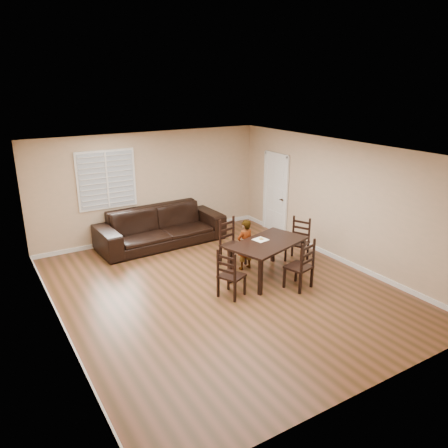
{
  "coord_description": "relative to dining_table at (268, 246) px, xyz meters",
  "views": [
    {
      "loc": [
        -3.97,
        -6.61,
        3.92
      ],
      "look_at": [
        0.57,
        0.86,
        1.0
      ],
      "focal_mm": 35.0,
      "sensor_mm": 36.0,
      "label": 1
    }
  ],
  "objects": [
    {
      "name": "ground",
      "position": [
        -1.09,
        -0.0,
        -0.68
      ],
      "size": [
        7.0,
        7.0,
        0.0
      ],
      "primitive_type": "plane",
      "color": "brown",
      "rests_on": "ground"
    },
    {
      "name": "chair_near",
      "position": [
        -0.3,
        1.01,
        -0.21
      ],
      "size": [
        0.56,
        0.53,
        1.04
      ],
      "rotation": [
        0.0,
        0.0,
        0.23
      ],
      "color": "black",
      "rests_on": "ground"
    },
    {
      "name": "dining_table",
      "position": [
        0.0,
        0.0,
        0.0
      ],
      "size": [
        1.84,
        1.37,
        0.77
      ],
      "rotation": [
        0.0,
        0.0,
        0.3
      ],
      "color": "black",
      "rests_on": "ground"
    },
    {
      "name": "chair_right",
      "position": [
        1.19,
        0.38,
        -0.24
      ],
      "size": [
        0.56,
        0.58,
        0.98
      ],
      "rotation": [
        0.0,
        0.0,
        -1.12
      ],
      "color": "black",
      "rests_on": "ground"
    },
    {
      "name": "napkin",
      "position": [
        -0.05,
        0.18,
        0.09
      ],
      "size": [
        0.31,
        0.31,
        0.0
      ],
      "primitive_type": "cube",
      "rotation": [
        0.0,
        0.0,
        0.16
      ],
      "color": "silver",
      "rests_on": "dining_table"
    },
    {
      "name": "sofa",
      "position": [
        -1.11,
        2.89,
        -0.23
      ],
      "size": [
        3.16,
        1.35,
        0.91
      ],
      "primitive_type": "imported",
      "rotation": [
        0.0,
        0.0,
        0.04
      ],
      "color": "black",
      "rests_on": "ground"
    },
    {
      "name": "room",
      "position": [
        -1.06,
        0.17,
        1.12
      ],
      "size": [
        6.04,
        7.04,
        2.72
      ],
      "color": "tan",
      "rests_on": "ground"
    },
    {
      "name": "chair_far",
      "position": [
        0.25,
        -0.84,
        -0.22
      ],
      "size": [
        0.55,
        0.53,
        1.02
      ],
      "rotation": [
        0.0,
        0.0,
        3.4
      ],
      "color": "black",
      "rests_on": "ground"
    },
    {
      "name": "child",
      "position": [
        -0.18,
        0.57,
        -0.13
      ],
      "size": [
        0.43,
        0.3,
        1.11
      ],
      "primitive_type": "imported",
      "rotation": [
        0.0,
        0.0,
        3.22
      ],
      "color": "gray",
      "rests_on": "ground"
    },
    {
      "name": "donut",
      "position": [
        -0.03,
        0.18,
        0.11
      ],
      "size": [
        0.09,
        0.09,
        0.03
      ],
      "color": "#BD9243",
      "rests_on": "napkin"
    },
    {
      "name": "chair_left",
      "position": [
        -1.18,
        -0.38,
        -0.25
      ],
      "size": [
        0.54,
        0.56,
        0.96
      ],
      "rotation": [
        0.0,
        0.0,
        2.0
      ],
      "color": "black",
      "rests_on": "ground"
    }
  ]
}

